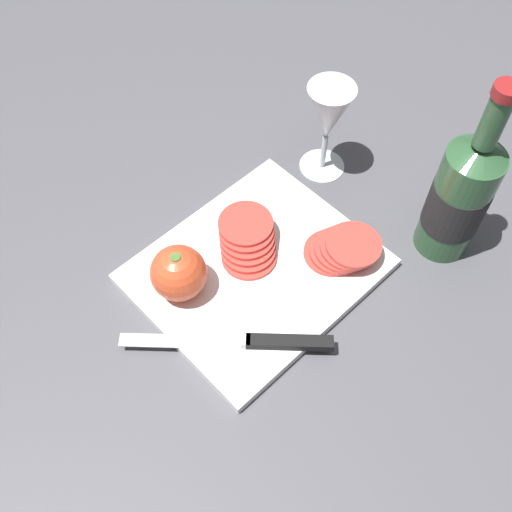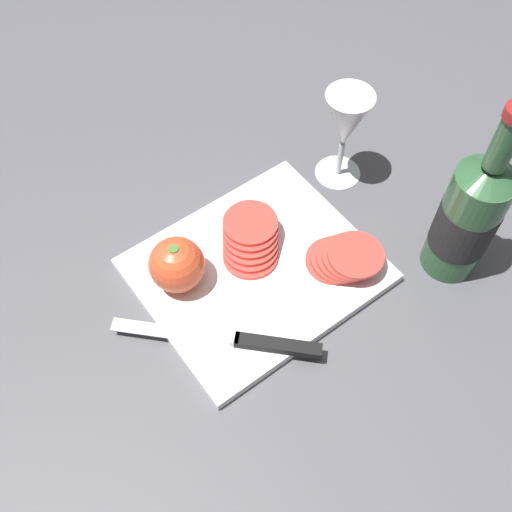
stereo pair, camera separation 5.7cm
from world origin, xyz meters
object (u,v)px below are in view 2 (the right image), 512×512
whole_tomato (177,265)px  tomato_slice_stack_far (250,239)px  tomato_slice_stack_near (344,258)px  wine_bottle (468,218)px  wine_glass (346,124)px  knife (257,343)px

whole_tomato → tomato_slice_stack_far: (-0.11, 0.01, -0.02)m
tomato_slice_stack_near → tomato_slice_stack_far: 0.14m
whole_tomato → tomato_slice_stack_far: bearing=173.0°
wine_bottle → tomato_slice_stack_far: bearing=-39.5°
wine_glass → tomato_slice_stack_far: wine_glass is taller
wine_glass → tomato_slice_stack_far: 0.22m
tomato_slice_stack_near → wine_glass: bearing=-129.0°
wine_bottle → tomato_slice_stack_far: wine_bottle is taller
tomato_slice_stack_near → knife: bearing=9.1°
knife → wine_bottle: bearing=-144.3°
wine_glass → tomato_slice_stack_near: 0.20m
knife → tomato_slice_stack_near: tomato_slice_stack_near is taller
wine_glass → whole_tomato: wine_glass is taller
wine_glass → knife: bearing=30.5°
wine_bottle → wine_glass: (0.02, -0.23, 0.00)m
wine_bottle → tomato_slice_stack_near: (0.14, -0.08, -0.08)m
wine_glass → tomato_slice_stack_far: (0.21, 0.04, -0.08)m
tomato_slice_stack_near → tomato_slice_stack_far: tomato_slice_stack_far is taller
knife → tomato_slice_stack_near: size_ratio=2.10×
whole_tomato → tomato_slice_stack_near: 0.24m
wine_bottle → whole_tomato: 0.40m
whole_tomato → wine_bottle: bearing=149.5°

